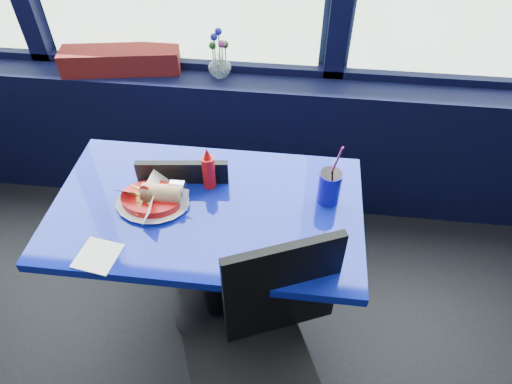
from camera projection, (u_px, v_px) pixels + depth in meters
The scene contains 10 objects.
window_sill at pixel (189, 135), 2.65m from camera, with size 5.00×0.26×0.80m, color black.
near_table at pixel (210, 236), 1.89m from camera, with size 1.20×0.70×0.75m.
chair_near_front at pixel (264, 342), 1.59m from camera, with size 0.56×0.56×0.94m.
chair_near_back at pixel (198, 206), 2.12m from camera, with size 0.43×0.43×0.85m.
planter_box at pixel (121, 60), 2.34m from camera, with size 0.60×0.15×0.12m, color maroon.
flower_vase at pixel (219, 62), 2.30m from camera, with size 0.15×0.16×0.25m.
food_basket at pixel (153, 198), 1.75m from camera, with size 0.32×0.32×0.09m.
ketchup_bottle at pixel (209, 170), 1.79m from camera, with size 0.05×0.05×0.19m.
soda_cup at pixel (329, 186), 1.74m from camera, with size 0.09×0.09×0.30m.
napkin at pixel (98, 256), 1.59m from camera, with size 0.14×0.14×0.00m, color white.
Camera 1 is at (0.63, 0.82, 2.03)m, focal length 32.00 mm.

